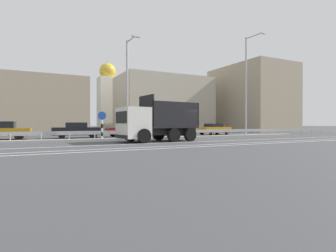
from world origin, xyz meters
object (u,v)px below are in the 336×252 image
object	(u,v)px
median_road_sign	(102,125)
street_lamp_1	(128,84)
dump_truck	(150,125)
parked_car_1	(0,131)
parked_car_2	(77,130)
church_tower	(108,98)
street_lamp_2	(247,82)
parked_car_4	(169,130)
parked_car_3	(127,130)
parked_car_5	(214,129)

from	to	relation	value
median_road_sign	street_lamp_1	world-z (taller)	street_lamp_1
dump_truck	parked_car_1	xyz separation A→B (m)	(-10.61, 8.36, -0.53)
dump_truck	parked_car_2	xyz separation A→B (m)	(-4.22, 8.06, -0.55)
median_road_sign	church_tower	bearing A→B (deg)	75.15
street_lamp_2	parked_car_1	bearing A→B (deg)	167.16
street_lamp_1	parked_car_2	size ratio (longest dim) A/B	1.81
street_lamp_2	dump_truck	bearing A→B (deg)	-166.84
parked_car_4	church_tower	distance (m)	25.48
parked_car_1	parked_car_4	xyz separation A→B (m)	(16.63, 0.20, -0.11)
street_lamp_2	street_lamp_1	bearing A→B (deg)	179.81
parked_car_3	parked_car_4	bearing A→B (deg)	-89.41
parked_car_1	parked_car_2	world-z (taller)	parked_car_1
parked_car_5	street_lamp_1	bearing A→B (deg)	-73.60
median_road_sign	street_lamp_1	distance (m)	4.13
parked_car_3	parked_car_5	distance (m)	11.36
dump_truck	street_lamp_1	distance (m)	4.67
street_lamp_2	parked_car_4	size ratio (longest dim) A/B	2.33
street_lamp_1	parked_car_4	bearing A→B (deg)	39.16
street_lamp_2	church_tower	xyz separation A→B (m)	(-7.79, 30.32, 0.61)
parked_car_1	parked_car_5	size ratio (longest dim) A/B	1.17
parked_car_1	parked_car_2	distance (m)	6.40
parked_car_1	parked_car_4	size ratio (longest dim) A/B	1.07
median_road_sign	street_lamp_1	size ratio (longest dim) A/B	0.28
parked_car_3	parked_car_5	bearing A→B (deg)	-91.95
street_lamp_2	parked_car_5	xyz separation A→B (m)	(-0.54, 5.16, -5.25)
median_road_sign	parked_car_4	world-z (taller)	median_road_sign
parked_car_1	parked_car_2	bearing A→B (deg)	-88.69
street_lamp_1	street_lamp_2	xyz separation A→B (m)	(13.60, -0.04, 1.20)
parked_car_2	dump_truck	bearing A→B (deg)	31.88
street_lamp_2	parked_car_5	size ratio (longest dim) A/B	2.55
church_tower	street_lamp_1	bearing A→B (deg)	-100.86
street_lamp_2	parked_car_1	world-z (taller)	street_lamp_2
church_tower	parked_car_2	bearing A→B (deg)	-110.17
parked_car_3	parked_car_4	size ratio (longest dim) A/B	0.92
parked_car_1	parked_car_4	world-z (taller)	parked_car_1
parked_car_2	parked_car_4	distance (m)	10.25
parked_car_3	church_tower	world-z (taller)	church_tower
church_tower	parked_car_5	bearing A→B (deg)	-73.90
parked_car_1	church_tower	distance (m)	30.05
parked_car_1	church_tower	xyz separation A→B (m)	(15.67, 24.97, 5.81)
dump_truck	parked_car_5	world-z (taller)	dump_truck
dump_truck	parked_car_4	world-z (taller)	dump_truck
parked_car_2	parked_car_4	xyz separation A→B (m)	(10.24, 0.49, -0.09)
street_lamp_1	church_tower	world-z (taller)	church_tower
median_road_sign	parked_car_2	distance (m)	5.10
street_lamp_2	parked_car_3	size ratio (longest dim) A/B	2.53
median_road_sign	parked_car_2	world-z (taller)	median_road_sign
street_lamp_1	street_lamp_2	world-z (taller)	street_lamp_2
dump_truck	parked_car_5	bearing A→B (deg)	-61.75
street_lamp_2	parked_car_3	xyz separation A→B (m)	(-11.89, 5.46, -5.26)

